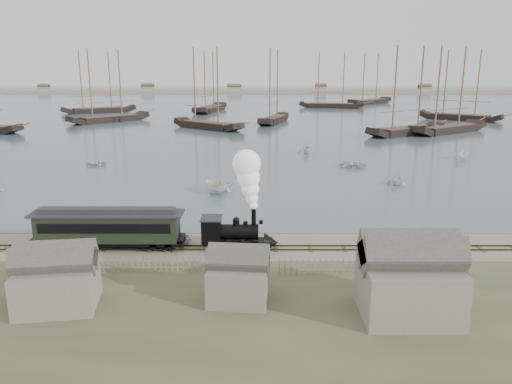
{
  "coord_description": "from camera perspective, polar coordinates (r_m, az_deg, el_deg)",
  "views": [
    {
      "loc": [
        3.27,
        -43.42,
        15.8
      ],
      "look_at": [
        3.16,
        4.47,
        3.5
      ],
      "focal_mm": 35.0,
      "sensor_mm": 36.0,
      "label": 1
    }
  ],
  "objects": [
    {
      "name": "locomotive",
      "position": [
        43.1,
        -1.15,
        -1.62
      ],
      "size": [
        6.76,
        2.53,
        8.43
      ],
      "color": "black",
      "rests_on": "ground"
    },
    {
      "name": "rowboat_1",
      "position": [
        63.85,
        -3.84,
        0.91
      ],
      "size": [
        4.22,
        4.35,
        1.75
      ],
      "primitive_type": "imported",
      "rotation": [
        0.0,
        0.0,
        2.16
      ],
      "color": "silver",
      "rests_on": "harbor_water"
    },
    {
      "name": "rowboat_2",
      "position": [
        62.6,
        -4.67,
        0.53
      ],
      "size": [
        4.16,
        3.59,
        1.56
      ],
      "primitive_type": "imported",
      "rotation": [
        0.0,
        0.0,
        3.76
      ],
      "color": "silver",
      "rests_on": "harbor_water"
    },
    {
      "name": "harbor_water",
      "position": [
        214.02,
        -0.76,
        10.18
      ],
      "size": [
        600.0,
        336.0,
        0.06
      ],
      "primitive_type": "cube",
      "color": "#455563",
      "rests_on": "ground"
    },
    {
      "name": "schooner_8",
      "position": [
        189.14,
        8.71,
        12.5
      ],
      "size": [
        24.22,
        9.73,
        20.0
      ],
      "primitive_type": null,
      "rotation": [
        0.0,
        0.0,
        -0.19
      ],
      "color": "black",
      "rests_on": "harbor_water"
    },
    {
      "name": "rowboat_5",
      "position": [
        92.1,
        22.42,
        3.91
      ],
      "size": [
        3.28,
        3.62,
        1.38
      ],
      "primitive_type": "imported",
      "rotation": [
        0.0,
        0.0,
        2.25
      ],
      "color": "silver",
      "rests_on": "harbor_water"
    },
    {
      "name": "schooner_6",
      "position": [
        175.71,
        -17.71,
        11.87
      ],
      "size": [
        23.81,
        15.55,
        20.0
      ],
      "primitive_type": null,
      "rotation": [
        0.0,
        0.0,
        0.46
      ],
      "color": "black",
      "rests_on": "harbor_water"
    },
    {
      "name": "rowboat_6",
      "position": [
        84.12,
        -17.87,
        3.16
      ],
      "size": [
        2.54,
        3.43,
        0.68
      ],
      "primitive_type": "imported",
      "rotation": [
        0.0,
        0.0,
        4.77
      ],
      "color": "silver",
      "rests_on": "harbor_water"
    },
    {
      "name": "schooner_5",
      "position": [
        156.77,
        22.58,
        11.23
      ],
      "size": [
        21.71,
        17.32,
        20.0
      ],
      "primitive_type": null,
      "rotation": [
        0.0,
        0.0,
        -0.61
      ],
      "color": "black",
      "rests_on": "harbor_water"
    },
    {
      "name": "far_spit",
      "position": [
        293.86,
        -0.52,
        11.32
      ],
      "size": [
        500.0,
        20.0,
        1.8
      ],
      "primitive_type": "cube",
      "color": "tan",
      "rests_on": "ground"
    },
    {
      "name": "beached_dinghy",
      "position": [
        46.61,
        -9.56,
        -5.03
      ],
      "size": [
        4.73,
        5.27,
        0.9
      ],
      "primitive_type": "imported",
      "rotation": [
        0.0,
        0.0,
        1.1
      ],
      "color": "silver",
      "rests_on": "ground"
    },
    {
      "name": "schooner_4",
      "position": [
        119.66,
        17.12,
        11.03
      ],
      "size": [
        21.34,
        16.1,
        20.0
      ],
      "primitive_type": null,
      "rotation": [
        0.0,
        0.0,
        0.57
      ],
      "color": "black",
      "rests_on": "harbor_water"
    },
    {
      "name": "shed_left",
      "position": [
        36.75,
        -21.56,
        -12.14
      ],
      "size": [
        5.0,
        4.0,
        4.1
      ],
      "primitive_type": null,
      "color": "slate",
      "rests_on": "ground"
    },
    {
      "name": "schooner_3",
      "position": [
        138.21,
        2.08,
        12.01
      ],
      "size": [
        9.89,
        19.04,
        20.0
      ],
      "primitive_type": null,
      "rotation": [
        0.0,
        0.0,
        1.25
      ],
      "color": "black",
      "rests_on": "harbor_water"
    },
    {
      "name": "schooner_10",
      "position": [
        126.62,
        21.45,
        10.84
      ],
      "size": [
        22.91,
        18.6,
        20.0
      ],
      "primitive_type": null,
      "rotation": [
        0.0,
        0.0,
        0.62
      ],
      "color": "black",
      "rests_on": "harbor_water"
    },
    {
      "name": "rail_track",
      "position": [
        44.43,
        -4.13,
        -6.41
      ],
      "size": [
        120.0,
        1.8,
        0.16
      ],
      "color": "#38291E",
      "rests_on": "ground"
    },
    {
      "name": "shed_right",
      "position": [
        34.78,
        16.82,
        -13.28
      ],
      "size": [
        6.0,
        5.0,
        5.1
      ],
      "primitive_type": null,
      "color": "slate",
      "rests_on": "ground"
    },
    {
      "name": "picket_fence_east",
      "position": [
        40.31,
        13.53,
        -9.1
      ],
      "size": [
        15.0,
        0.1,
        1.2
      ],
      "primitive_type": null,
      "color": "slate",
      "rests_on": "ground"
    },
    {
      "name": "picket_fence_west",
      "position": [
        40.88,
        -13.88,
        -8.78
      ],
      "size": [
        19.0,
        0.1,
        1.2
      ],
      "primitive_type": null,
      "color": "slate",
      "rests_on": "ground"
    },
    {
      "name": "schooner_7",
      "position": [
        173.11,
        -5.33,
        12.44
      ],
      "size": [
        10.84,
        25.41,
        20.0
      ],
      "primitive_type": null,
      "rotation": [
        0.0,
        0.0,
        1.36
      ],
      "color": "black",
      "rests_on": "harbor_water"
    },
    {
      "name": "rowboat_7",
      "position": [
        91.76,
        5.78,
        5.04
      ],
      "size": [
        3.78,
        3.35,
        1.84
      ],
      "primitive_type": "imported",
      "rotation": [
        0.0,
        0.0,
        6.18
      ],
      "color": "silver",
      "rests_on": "harbor_water"
    },
    {
      "name": "rowboat_3",
      "position": [
        80.12,
        11.06,
        3.13
      ],
      "size": [
        4.35,
        5.09,
        0.89
      ],
      "primitive_type": "imported",
      "rotation": [
        0.0,
        0.0,
        1.23
      ],
      "color": "silver",
      "rests_on": "harbor_water"
    },
    {
      "name": "schooner_9",
      "position": [
        211.46,
        13.03,
        12.49
      ],
      "size": [
        21.59,
        20.69,
        20.0
      ],
      "primitive_type": null,
      "rotation": [
        0.0,
        0.0,
        0.75
      ],
      "color": "black",
      "rests_on": "harbor_water"
    },
    {
      "name": "schooner_2",
      "position": [
        125.87,
        -5.62,
        11.72
      ],
      "size": [
        19.4,
        17.35,
        20.0
      ],
      "primitive_type": null,
      "rotation": [
        0.0,
        0.0,
        -0.7
      ],
      "color": "black",
      "rests_on": "harbor_water"
    },
    {
      "name": "schooner_1",
      "position": [
        146.62,
        -16.67,
        11.57
      ],
      "size": [
        20.47,
        20.69,
        20.0
      ],
      "primitive_type": null,
      "rotation": [
        0.0,
        0.0,
        0.79
      ],
      "color": "black",
      "rests_on": "harbor_water"
    },
    {
      "name": "shed_mid",
      "position": [
        35.19,
        -2.0,
        -12.29
      ],
      "size": [
        4.0,
        3.5,
        3.6
      ],
      "primitive_type": null,
      "color": "slate",
      "rests_on": "ground"
    },
    {
      "name": "rowboat_4",
      "position": [
        69.63,
        15.84,
        1.45
      ],
      "size": [
        3.95,
        3.85,
        1.58
      ],
      "primitive_type": "imported",
      "rotation": [
        0.0,
        0.0,
        5.66
      ],
      "color": "silver",
      "rests_on": "harbor_water"
    },
    {
      "name": "passenger_coach",
      "position": [
        45.55,
        -16.56,
        -3.8
      ],
      "size": [
        13.22,
        2.55,
        3.21
      ],
      "color": "black",
      "rests_on": "ground"
    },
    {
      "name": "ground",
      "position": [
        46.32,
        -3.95,
        -5.58
      ],
      "size": [
        600.0,
        600.0,
        0.0
      ],
      "primitive_type": "plane",
      "color": "gray",
      "rests_on": "ground"
    }
  ]
}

